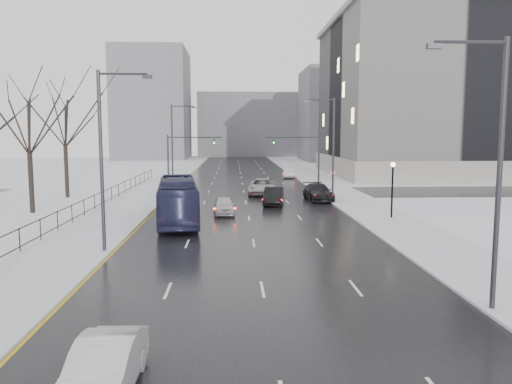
{
  "coord_description": "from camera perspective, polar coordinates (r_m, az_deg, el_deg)",
  "views": [
    {
      "loc": [
        -1.22,
        -7.52,
        6.63
      ],
      "look_at": [
        0.4,
        27.5,
        2.5
      ],
      "focal_mm": 35.0,
      "sensor_mm": 36.0,
      "label": 1
    }
  ],
  "objects": [
    {
      "name": "sedan_center_near",
      "position": [
        41.0,
        -3.69,
        -1.53
      ],
      "size": [
        1.9,
        4.27,
        1.43
      ],
      "primitive_type": "imported",
      "rotation": [
        0.0,
        0.0,
        0.05
      ],
      "color": "silver",
      "rests_on": "road"
    },
    {
      "name": "bldg_far_center",
      "position": [
        147.63,
        -0.62,
        7.64
      ],
      "size": [
        30.0,
        18.0,
        18.0
      ],
      "primitive_type": "cube",
      "color": "slate",
      "rests_on": "ground"
    },
    {
      "name": "sedan_right_far",
      "position": [
        49.7,
        7.13,
        -0.01
      ],
      "size": [
        2.63,
        5.73,
        1.62
      ],
      "primitive_type": "imported",
      "rotation": [
        0.0,
        0.0,
        0.06
      ],
      "color": "black",
      "rests_on": "road"
    },
    {
      "name": "road",
      "position": [
        67.85,
        -1.6,
        1.13
      ],
      "size": [
        16.0,
        150.0,
        0.04
      ],
      "primitive_type": "cube",
      "color": "black",
      "rests_on": "ground"
    },
    {
      "name": "mast_signal_left",
      "position": [
        55.91,
        -8.93,
        4.05
      ],
      "size": [
        6.1,
        0.33,
        6.5
      ],
      "color": "#2D2D33",
      "rests_on": "ground"
    },
    {
      "name": "sidewalk_right",
      "position": [
        68.84,
        7.17,
        1.21
      ],
      "size": [
        5.0,
        150.0,
        0.16
      ],
      "primitive_type": "cube",
      "color": "silver",
      "rests_on": "ground"
    },
    {
      "name": "sedan_right_near",
      "position": [
        46.23,
        2.03,
        -0.47
      ],
      "size": [
        2.37,
        5.1,
        1.62
      ],
      "primitive_type": "imported",
      "rotation": [
        0.0,
        0.0,
        -0.14
      ],
      "color": "black",
      "rests_on": "road"
    },
    {
      "name": "streetlight_l_far",
      "position": [
        59.93,
        -9.34,
        5.66
      ],
      "size": [
        2.95,
        0.25,
        10.0
      ],
      "color": "#2D2D33",
      "rests_on": "ground"
    },
    {
      "name": "sedan_left_near",
      "position": [
        13.83,
        -17.02,
        -18.77
      ],
      "size": [
        1.57,
        4.31,
        1.41
      ],
      "primitive_type": "imported",
      "rotation": [
        0.0,
        0.0,
        -0.02
      ],
      "color": "silver",
      "rests_on": "road"
    },
    {
      "name": "cross_road",
      "position": [
        55.93,
        -1.37,
        -0.07
      ],
      "size": [
        130.0,
        10.0,
        0.04
      ],
      "primitive_type": "cube",
      "color": "black",
      "rests_on": "ground"
    },
    {
      "name": "sedan_right_distant",
      "position": [
        74.73,
        3.79,
        2.22
      ],
      "size": [
        2.15,
        4.68,
        1.49
      ],
      "primitive_type": "imported",
      "rotation": [
        0.0,
        0.0,
        -0.13
      ],
      "color": "silver",
      "rests_on": "road"
    },
    {
      "name": "civic_building",
      "position": [
        87.5,
        22.12,
        9.23
      ],
      "size": [
        41.0,
        31.0,
        24.8
      ],
      "color": "gray",
      "rests_on": "ground"
    },
    {
      "name": "bus",
      "position": [
        37.67,
        -8.94,
        -0.92
      ],
      "size": [
        4.07,
        11.97,
        3.27
      ],
      "primitive_type": "imported",
      "rotation": [
        0.0,
        0.0,
        0.11
      ],
      "color": "#232444",
      "rests_on": "road"
    },
    {
      "name": "streetlight_l_near",
      "position": [
        28.4,
        -16.85,
        4.39
      ],
      "size": [
        2.95,
        0.25,
        10.0
      ],
      "color": "#2D2D33",
      "rests_on": "ground"
    },
    {
      "name": "streetlight_r_mid",
      "position": [
        48.45,
        8.57,
        5.45
      ],
      "size": [
        2.95,
        0.25,
        10.0
      ],
      "color": "#2D2D33",
      "rests_on": "ground"
    },
    {
      "name": "mast_signal_right",
      "position": [
        56.23,
        6.12,
        4.11
      ],
      "size": [
        6.1,
        0.33,
        6.5
      ],
      "color": "#2D2D33",
      "rests_on": "ground"
    },
    {
      "name": "tree_park_e",
      "position": [
        54.65,
        -20.72,
        -0.69
      ],
      "size": [
        9.45,
        9.45,
        13.5
      ],
      "primitive_type": null,
      "color": "black",
      "rests_on": "ground"
    },
    {
      "name": "park_strip",
      "position": [
        70.39,
        -18.11,
        1.03
      ],
      "size": [
        14.0,
        150.0,
        0.12
      ],
      "primitive_type": "cube",
      "color": "white",
      "rests_on": "ground"
    },
    {
      "name": "bldg_far_right",
      "position": [
        126.03,
        10.89,
        8.59
      ],
      "size": [
        24.0,
        20.0,
        22.0
      ],
      "primitive_type": "cube",
      "color": "slate",
      "rests_on": "ground"
    },
    {
      "name": "streetlight_r_near",
      "position": [
        19.9,
        25.55,
        3.15
      ],
      "size": [
        2.95,
        0.25,
        10.0
      ],
      "color": "#2D2D33",
      "rests_on": "ground"
    },
    {
      "name": "lamppost_r_mid",
      "position": [
        39.63,
        15.33,
        1.14
      ],
      "size": [
        0.36,
        0.36,
        4.28
      ],
      "color": "black",
      "rests_on": "sidewalk_right"
    },
    {
      "name": "bldg_far_left",
      "position": [
        134.34,
        -11.71,
        9.73
      ],
      "size": [
        18.0,
        22.0,
        28.0
      ],
      "primitive_type": "cube",
      "color": "slate",
      "rests_on": "ground"
    },
    {
      "name": "tree_park_d",
      "position": [
        45.2,
        -24.15,
        -2.31
      ],
      "size": [
        8.75,
        8.75,
        12.5
      ],
      "primitive_type": null,
      "color": "black",
      "rests_on": "ground"
    },
    {
      "name": "iron_fence",
      "position": [
        39.74,
        -19.87,
        -1.96
      ],
      "size": [
        0.06,
        70.0,
        1.3
      ],
      "color": "black",
      "rests_on": "sidewalk_left"
    },
    {
      "name": "sedan_right_cross",
      "position": [
        54.12,
        0.7,
        0.63
      ],
      "size": [
        3.38,
        6.37,
        1.71
      ],
      "primitive_type": "imported",
      "rotation": [
        0.0,
        0.0,
        -0.09
      ],
      "color": "#9E9FA3",
      "rests_on": "road"
    },
    {
      "name": "sidewalk_left",
      "position": [
        68.47,
        -10.42,
        1.12
      ],
      "size": [
        5.0,
        150.0,
        0.16
      ],
      "primitive_type": "cube",
      "color": "silver",
      "rests_on": "ground"
    },
    {
      "name": "no_uturn_sign",
      "position": [
        52.74,
        8.77,
        1.93
      ],
      "size": [
        0.6,
        0.06,
        2.7
      ],
      "color": "#2D2D33",
      "rests_on": "sidewalk_right"
    }
  ]
}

